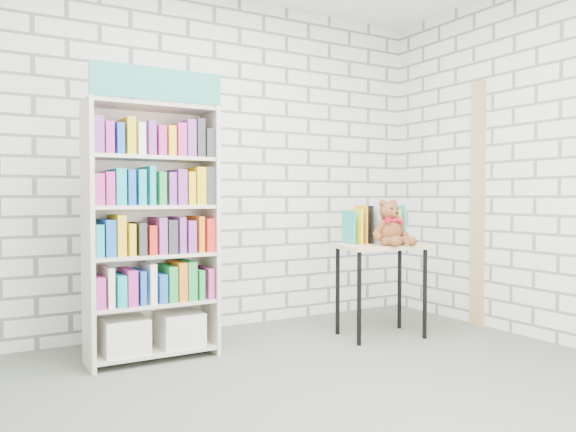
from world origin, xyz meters
TOP-DOWN VIEW (x-y plane):
  - ground at (0.00, 0.00)m, footprint 4.50×4.50m
  - room_shell at (0.00, 0.00)m, footprint 4.52×4.02m
  - bookshelf at (-0.50, 1.36)m, footprint 0.87×0.34m
  - display_table at (1.25, 1.06)m, footprint 0.75×0.58m
  - table_books at (1.27, 1.17)m, footprint 0.50×0.29m
  - teddy_bear at (1.25, 0.95)m, footprint 0.33×0.30m
  - door_trim at (2.23, 0.95)m, footprint 0.05×0.12m

SIDE VIEW (x-z plane):
  - ground at x=0.00m, z-range 0.00..0.00m
  - display_table at x=1.25m, z-range 0.26..1.00m
  - table_books at x=1.27m, z-range 0.74..1.02m
  - teddy_bear at x=1.25m, z-range 0.70..1.06m
  - bookshelf at x=-0.50m, z-range -0.09..1.86m
  - door_trim at x=2.23m, z-range 0.00..2.10m
  - room_shell at x=0.00m, z-range 0.38..3.19m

